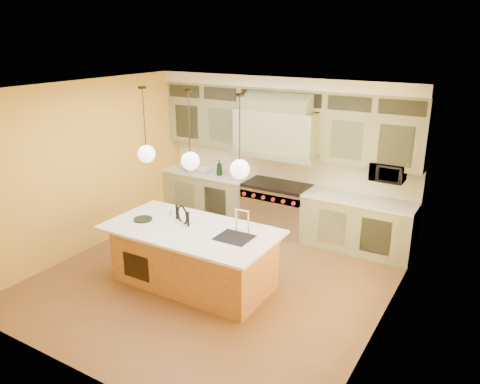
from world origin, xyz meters
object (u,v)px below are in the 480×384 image
Objects in this scene: range at (277,208)px; counter_stool at (175,239)px; kitchen_island at (194,255)px; microwave at (388,172)px.

range is 1.01× the size of counter_stool.
kitchen_island is 4.70× the size of microwave.
kitchen_island is at bearing -130.37° from microwave.
range is 2.40m from kitchen_island.
range is 2.21× the size of microwave.
microwave reaches higher than range.
kitchen_island is at bearing 34.05° from counter_stool.
microwave is (2.13, 2.50, 0.98)m from kitchen_island.
kitchen_island is 0.37m from counter_stool.
kitchen_island is 3.43m from microwave.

